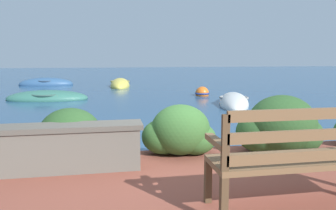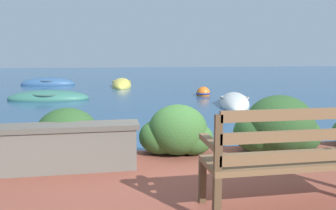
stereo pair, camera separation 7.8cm
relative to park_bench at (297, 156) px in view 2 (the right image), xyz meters
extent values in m
plane|color=navy|center=(-0.86, 2.02, -0.71)|extent=(80.00, 80.00, 0.00)
cube|color=brown|center=(-0.77, 0.26, -0.29)|extent=(0.06, 0.06, 0.40)
cube|color=brown|center=(-0.77, -0.16, -0.29)|extent=(0.06, 0.06, 0.40)
cube|color=brown|center=(0.00, 0.05, -0.06)|extent=(1.60, 0.48, 0.05)
cube|color=brown|center=(0.00, -0.16, 0.04)|extent=(1.52, 0.04, 0.09)
cube|color=brown|center=(0.00, -0.16, 0.22)|extent=(1.52, 0.04, 0.09)
cube|color=brown|center=(0.00, -0.16, 0.39)|extent=(1.52, 0.04, 0.09)
cube|color=brown|center=(-0.77, -0.16, 0.19)|extent=(0.06, 0.04, 0.45)
cube|color=brown|center=(-0.77, 0.05, 0.14)|extent=(0.07, 0.43, 0.05)
cube|color=#666056|center=(-2.10, 1.38, -0.24)|extent=(1.60, 0.35, 0.49)
cube|color=#565249|center=(-2.10, 1.38, 0.03)|extent=(1.68, 0.39, 0.06)
ellipsoid|color=#284C23|center=(-2.15, 1.79, -0.15)|extent=(0.80, 0.72, 0.68)
ellipsoid|color=#284C23|center=(-2.37, 1.85, -0.25)|extent=(0.60, 0.54, 0.48)
ellipsoid|color=#284C23|center=(-1.95, 1.75, -0.27)|extent=(0.56, 0.50, 0.44)
ellipsoid|color=#38662D|center=(-0.69, 1.77, -0.14)|extent=(0.81, 0.73, 0.69)
ellipsoid|color=#38662D|center=(-0.91, 1.83, -0.24)|extent=(0.61, 0.55, 0.49)
ellipsoid|color=#38662D|center=(-0.49, 1.73, -0.26)|extent=(0.57, 0.51, 0.45)
ellipsoid|color=#284C23|center=(0.70, 1.59, -0.08)|extent=(0.95, 0.86, 0.81)
ellipsoid|color=#284C23|center=(0.44, 1.66, -0.20)|extent=(0.71, 0.64, 0.57)
ellipsoid|color=#284C23|center=(0.94, 1.54, -0.22)|extent=(0.67, 0.60, 0.52)
ellipsoid|color=silver|center=(2.33, 7.42, -0.66)|extent=(1.86, 3.15, 0.63)
torus|color=gray|center=(2.33, 7.42, -0.48)|extent=(1.20, 1.20, 0.07)
cube|color=#846647|center=(2.18, 7.00, -0.51)|extent=(0.73, 0.35, 0.04)
cube|color=#846647|center=(2.45, 7.78, -0.51)|extent=(0.73, 0.35, 0.04)
ellipsoid|color=#336B5B|center=(-3.81, 9.68, -0.66)|extent=(2.94, 1.45, 0.60)
torus|color=#304F46|center=(-3.81, 9.68, -0.49)|extent=(1.33, 1.33, 0.07)
cube|color=#846647|center=(-3.38, 9.64, -0.52)|extent=(0.20, 0.98, 0.04)
cube|color=#846647|center=(-4.16, 9.71, -0.52)|extent=(0.20, 0.98, 0.04)
ellipsoid|color=#DBC64C|center=(-1.05, 14.45, -0.65)|extent=(1.17, 3.24, 0.73)
torus|color=olive|center=(-1.05, 14.45, -0.45)|extent=(1.04, 1.04, 0.07)
cube|color=#846647|center=(-1.09, 13.98, -0.48)|extent=(0.77, 0.17, 0.04)
cube|color=#846647|center=(-1.03, 14.85, -0.48)|extent=(0.77, 0.17, 0.04)
ellipsoid|color=#2D517A|center=(-4.91, 15.74, -0.65)|extent=(2.77, 1.03, 0.72)
torus|color=#2D4157|center=(-4.91, 15.74, -0.45)|extent=(1.04, 1.04, 0.07)
cube|color=#846647|center=(-5.32, 15.74, -0.48)|extent=(0.13, 0.81, 0.04)
cube|color=#846647|center=(-4.56, 15.74, -0.48)|extent=(0.13, 0.81, 0.04)
sphere|color=orange|center=(1.99, 9.88, -0.61)|extent=(0.53, 0.53, 0.53)
torus|color=navy|center=(1.99, 9.88, -0.61)|extent=(0.59, 0.59, 0.06)
camera|label=1|loc=(-1.64, -2.49, 0.86)|focal=35.00mm
camera|label=2|loc=(-1.57, -2.50, 0.86)|focal=35.00mm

